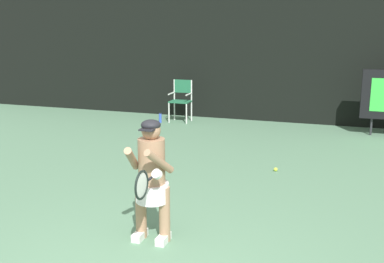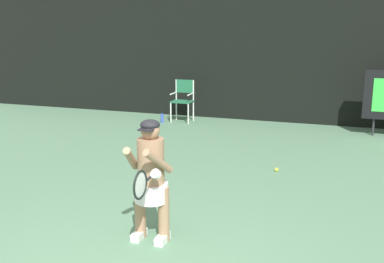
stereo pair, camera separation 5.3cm
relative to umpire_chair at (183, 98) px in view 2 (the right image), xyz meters
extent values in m
cube|color=black|center=(2.22, 0.79, 1.18)|extent=(18.00, 0.12, 3.60)
cylinder|color=#2D2D33|center=(4.67, -0.07, -0.42)|extent=(0.05, 0.05, 0.40)
cylinder|color=white|center=(-0.24, -0.27, -0.36)|extent=(0.04, 0.04, 0.52)
cylinder|color=white|center=(0.24, -0.27, -0.36)|extent=(0.04, 0.04, 0.52)
cylinder|color=white|center=(-0.24, 0.13, -0.36)|extent=(0.04, 0.04, 0.52)
cylinder|color=white|center=(0.24, 0.13, -0.36)|extent=(0.04, 0.04, 0.52)
cube|color=#236644|center=(0.00, -0.07, -0.08)|extent=(0.52, 0.44, 0.03)
cylinder|color=white|center=(-0.24, 0.13, 0.18)|extent=(0.04, 0.04, 0.56)
cylinder|color=white|center=(0.24, 0.13, 0.18)|extent=(0.04, 0.04, 0.56)
cube|color=#236644|center=(0.00, 0.13, 0.29)|extent=(0.48, 0.02, 0.34)
cylinder|color=white|center=(-0.24, -0.07, 0.12)|extent=(0.04, 0.44, 0.04)
cylinder|color=white|center=(0.24, -0.07, 0.12)|extent=(0.04, 0.44, 0.04)
cylinder|color=blue|center=(-0.45, -0.35, -0.50)|extent=(0.07, 0.07, 0.24)
cylinder|color=black|center=(-0.45, -0.35, -0.37)|extent=(0.03, 0.03, 0.03)
cube|color=white|center=(1.86, -6.60, -0.57)|extent=(0.11, 0.26, 0.09)
cube|color=white|center=(2.16, -6.60, -0.57)|extent=(0.11, 0.26, 0.09)
cylinder|color=#A37A5B|center=(1.86, -6.55, -0.29)|extent=(0.13, 0.13, 0.66)
cylinder|color=#A37A5B|center=(2.16, -6.55, -0.29)|extent=(0.13, 0.13, 0.66)
cylinder|color=white|center=(2.01, -6.55, -0.03)|extent=(0.39, 0.39, 0.22)
cylinder|color=#A37A5B|center=(2.01, -6.55, 0.32)|extent=(0.31, 0.31, 0.56)
sphere|color=#A37A5B|center=(2.01, -6.55, 0.70)|extent=(0.22, 0.22, 0.22)
ellipsoid|color=black|center=(2.01, -6.55, 0.76)|extent=(0.22, 0.22, 0.12)
cube|color=black|center=(2.01, -6.65, 0.73)|extent=(0.17, 0.12, 0.02)
cylinder|color=#A37A5B|center=(1.85, -6.72, 0.40)|extent=(0.20, 0.48, 0.37)
cylinder|color=#A37A5B|center=(2.18, -6.72, 0.40)|extent=(0.20, 0.48, 0.37)
cylinder|color=white|center=(2.20, -6.84, 0.30)|extent=(0.13, 0.13, 0.12)
cylinder|color=black|center=(2.14, -6.80, 0.25)|extent=(0.03, 0.28, 0.03)
torus|color=black|center=(2.14, -7.10, 0.25)|extent=(0.02, 0.31, 0.31)
ellipsoid|color=silver|center=(2.14, -7.10, 0.25)|extent=(0.01, 0.26, 0.26)
sphere|color=#CCDB3D|center=(3.00, -3.49, -0.58)|extent=(0.07, 0.07, 0.07)
camera|label=1|loc=(4.05, -11.19, 1.86)|focal=43.16mm
camera|label=2|loc=(4.10, -11.17, 1.86)|focal=43.16mm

